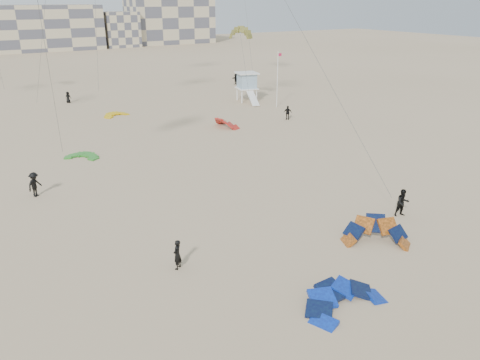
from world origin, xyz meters
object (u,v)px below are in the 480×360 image
kite_ground_blue (343,305)px  kitesurfer_main (177,255)px  lifeguard_tower_near (247,87)px  kite_ground_orange (375,242)px

kite_ground_blue → kitesurfer_main: 8.91m
kite_ground_blue → lifeguard_tower_near: 47.52m
kitesurfer_main → lifeguard_tower_near: bearing=-167.1°
kite_ground_blue → kite_ground_orange: (5.84, 3.64, 0.00)m
kite_ground_orange → lifeguard_tower_near: lifeguard_tower_near is taller
kite_ground_orange → kitesurfer_main: size_ratio=2.25×
kite_ground_blue → kitesurfer_main: bearing=123.6°
kitesurfer_main → kite_ground_blue: bearing=87.0°
kitesurfer_main → lifeguard_tower_near: lifeguard_tower_near is taller
lifeguard_tower_near → kitesurfer_main: bearing=-113.7°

